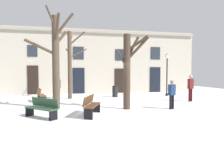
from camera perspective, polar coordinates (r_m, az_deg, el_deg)
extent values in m
plane|color=white|center=(11.90, 1.63, -6.37)|extent=(32.04, 32.04, 0.00)
cube|color=#BCB29E|center=(20.24, -3.94, 6.23)|extent=(20.02, 0.40, 6.16)
cube|color=#A09786|center=(20.35, -3.87, 14.25)|extent=(20.02, 0.30, 0.24)
cube|color=black|center=(20.09, -21.05, 1.04)|extent=(0.96, 0.08, 2.64)
cube|color=#262D38|center=(20.19, -21.19, 8.57)|extent=(0.86, 0.06, 1.05)
cube|color=black|center=(19.84, -9.22, 0.91)|extent=(1.11, 0.08, 2.45)
cube|color=#262D38|center=(19.92, -9.28, 8.46)|extent=(1.00, 0.06, 1.19)
cube|color=black|center=(20.41, 2.34, 0.92)|extent=(1.16, 0.08, 2.40)
cube|color=#262D38|center=(20.48, 2.35, 8.08)|extent=(1.04, 0.06, 1.11)
cube|color=black|center=(21.59, 11.85, 1.19)|extent=(1.13, 0.08, 2.56)
cube|color=#262D38|center=(21.68, 11.93, 8.35)|extent=(1.01, 0.06, 1.25)
cylinder|color=#4C3D2D|center=(11.64, -15.30, 5.74)|extent=(0.39, 0.39, 5.03)
cylinder|color=#4C3D2D|center=(11.33, -14.98, 14.59)|extent=(0.41, 1.18, 1.42)
cylinder|color=#4C3D2D|center=(11.77, -19.25, 9.64)|extent=(1.65, 0.19, 0.88)
cylinder|color=#4C3D2D|center=(11.80, -16.62, 17.47)|extent=(0.56, 0.59, 1.06)
cylinder|color=#4C3D2D|center=(11.80, -13.10, 15.71)|extent=(1.08, 0.36, 1.29)
cylinder|color=#4C3D2D|center=(11.93, -13.98, 12.20)|extent=(0.72, 0.50, 0.87)
cylinder|color=#4C3D2D|center=(15.97, -11.63, 5.11)|extent=(0.31, 0.31, 5.08)
cylinder|color=#4C3D2D|center=(16.56, -11.34, 12.03)|extent=(0.32, 0.86, 0.72)
cylinder|color=#4C3D2D|center=(16.21, -9.36, 8.42)|extent=(1.35, 0.42, 0.77)
cylinder|color=#4C3D2D|center=(16.15, -9.62, 12.39)|extent=(1.24, 0.19, 1.08)
cylinder|color=#4C3D2D|center=(16.52, -12.14, 8.87)|extent=(0.37, 1.00, 0.55)
cylinder|color=#423326|center=(11.10, 4.14, 3.37)|extent=(0.38, 0.38, 4.02)
cylinder|color=#423326|center=(11.09, 2.73, 6.99)|extent=(0.65, 0.19, 1.00)
cylinder|color=#423326|center=(11.12, 6.99, 11.05)|extent=(1.12, 0.64, 0.84)
cylinder|color=#423326|center=(11.18, 7.05, 9.64)|extent=(1.21, 0.47, 1.30)
cylinder|color=#423326|center=(11.41, 5.75, 9.99)|extent=(0.88, 0.45, 1.26)
cylinder|color=#423326|center=(11.26, 6.15, 8.83)|extent=(0.89, 0.15, 0.84)
cylinder|color=black|center=(18.24, 14.97, 1.86)|extent=(0.10, 0.10, 3.21)
cylinder|color=black|center=(18.33, 14.91, -2.85)|extent=(0.22, 0.22, 0.20)
cube|color=beige|center=(18.30, 15.05, 7.46)|extent=(0.24, 0.24, 0.36)
cone|color=black|center=(18.31, 15.06, 8.03)|extent=(0.30, 0.30, 0.14)
cylinder|color=black|center=(16.79, 0.84, -2.13)|extent=(0.45, 0.45, 0.87)
torus|color=black|center=(16.75, 0.85, -0.59)|extent=(0.47, 0.47, 0.04)
cube|color=#2D4C33|center=(9.45, -19.11, -6.40)|extent=(1.52, 1.51, 0.05)
cube|color=#2D4C33|center=(9.54, -18.16, -4.87)|extent=(1.28, 1.26, 0.39)
cube|color=black|center=(10.11, -21.84, -7.05)|extent=(0.33, 0.33, 0.42)
torus|color=black|center=(10.04, -22.65, -7.89)|extent=(0.14, 0.14, 0.17)
cube|color=black|center=(8.89, -15.94, -8.32)|extent=(0.33, 0.33, 0.42)
torus|color=black|center=(8.80, -16.80, -9.31)|extent=(0.14, 0.14, 0.17)
cube|color=brown|center=(14.77, -18.90, -2.91)|extent=(0.82, 1.73, 0.05)
cube|color=brown|center=(14.73, -19.61, -1.95)|extent=(0.56, 1.66, 0.43)
cube|color=black|center=(14.03, -18.46, -4.15)|extent=(0.36, 0.15, 0.46)
torus|color=black|center=(14.07, -17.84, -4.73)|extent=(0.07, 0.17, 0.17)
cube|color=black|center=(15.57, -19.26, -3.47)|extent=(0.36, 0.15, 0.46)
torus|color=black|center=(15.60, -18.70, -3.99)|extent=(0.07, 0.17, 0.17)
cube|color=#51331E|center=(9.46, -5.39, -5.88)|extent=(0.97, 1.78, 0.05)
cube|color=#51331E|center=(9.47, -6.50, -4.40)|extent=(0.70, 1.68, 0.40)
cube|color=black|center=(8.73, -6.60, -8.23)|extent=(0.37, 0.18, 0.48)
torus|color=black|center=(8.73, -5.58, -9.30)|extent=(0.08, 0.17, 0.17)
cube|color=black|center=(10.28, -4.35, -6.52)|extent=(0.37, 0.18, 0.48)
torus|color=black|center=(10.28, -3.48, -7.42)|extent=(0.08, 0.17, 0.17)
cylinder|color=black|center=(11.66, 16.49, -4.81)|extent=(0.14, 0.14, 0.76)
cylinder|color=black|center=(11.52, 15.93, -4.89)|extent=(0.14, 0.14, 0.76)
cube|color=navy|center=(11.52, 16.26, -1.55)|extent=(0.44, 0.35, 0.58)
sphere|color=#9E755B|center=(11.50, 16.29, 0.57)|extent=(0.21, 0.21, 0.21)
cylinder|color=#350F0F|center=(15.06, 20.69, -2.89)|extent=(0.14, 0.14, 0.88)
cylinder|color=#350F0F|center=(15.20, 21.12, -2.85)|extent=(0.14, 0.14, 0.88)
cube|color=#591919|center=(15.07, 20.96, 0.08)|extent=(0.43, 0.33, 0.68)
sphere|color=tan|center=(15.06, 20.99, 1.95)|extent=(0.24, 0.24, 0.24)
cylinder|color=black|center=(16.45, -14.45, -2.42)|extent=(0.14, 0.14, 0.82)
cylinder|color=black|center=(16.29, -14.77, -2.48)|extent=(0.14, 0.14, 0.82)
cube|color=slate|center=(16.32, -14.64, 0.09)|extent=(0.37, 0.44, 0.63)
sphere|color=tan|center=(16.30, -14.66, 1.70)|extent=(0.23, 0.23, 0.23)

